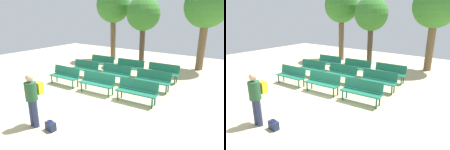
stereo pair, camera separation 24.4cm
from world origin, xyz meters
The scene contains 15 objects.
ground_plane centered at (0.00, 0.00, 0.00)m, with size 24.00×24.00×0.00m, color #CCB789.
bench_r0_c0 centered at (-1.94, 1.44, 0.50)m, with size 1.61×0.53×0.87m.
bench_r0_c1 centered at (-0.05, 1.54, 0.50)m, with size 1.63×0.60×0.87m.
bench_r0_c2 centered at (1.79, 1.65, 0.50)m, with size 1.63×0.61×0.87m.
bench_r1_c0 centered at (-2.04, 2.95, 0.50)m, with size 1.62×0.55×0.87m.
bench_r1_c1 centered at (-0.19, 3.12, 0.50)m, with size 1.61×0.53×0.87m.
bench_r1_c2 centered at (1.74, 3.21, 0.50)m, with size 1.63×0.59×0.87m.
bench_r2_c0 centered at (-2.14, 4.51, 0.50)m, with size 1.62×0.57×0.87m.
bench_r2_c1 centered at (-0.23, 4.58, 0.50)m, with size 1.63×0.60×0.87m.
bench_r2_c2 centered at (1.64, 4.67, 0.50)m, with size 1.61×0.53×0.87m.
tree_0 centered at (-0.82, 7.16, 3.23)m, with size 2.12×2.12×4.36m.
tree_1 centered at (2.66, 8.06, 3.65)m, with size 2.49×2.49×4.97m.
tree_2 centered at (-3.26, 7.33, 3.77)m, with size 2.35×2.35×5.02m.
visitor_with_backpack centered at (0.09, -1.60, 0.94)m, with size 0.36×0.53×1.65m.
handbag centered at (0.68, -1.51, 0.13)m, with size 0.33×0.20×0.29m.
Camera 2 is at (5.24, -4.46, 3.23)m, focal length 31.62 mm.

